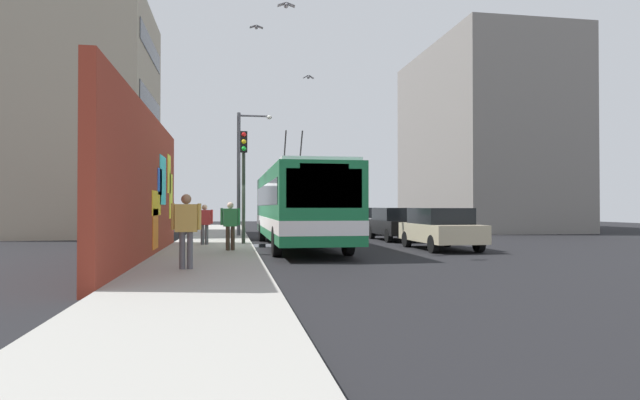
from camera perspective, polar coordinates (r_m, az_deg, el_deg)
ground_plane at (r=20.85m, az=-7.24°, el=-5.21°), size 80.00×80.00×0.00m
sidewalk_slab at (r=20.83m, az=-11.66°, el=-4.99°), size 48.00×3.20×0.15m
graffiti_wall at (r=16.50m, az=-18.26°, el=1.39°), size 13.01×0.32×4.45m
building_far_left at (r=33.15m, az=-24.30°, el=7.83°), size 8.90×7.54×13.07m
building_far_right at (r=40.03m, az=17.07°, el=6.22°), size 13.90×8.18×12.93m
city_bus at (r=21.28m, az=-2.42°, el=-0.45°), size 12.32×2.65×4.88m
parked_car_champagne at (r=20.62m, az=12.83°, el=-2.92°), size 4.29×1.93×1.58m
parked_car_black at (r=25.91m, az=8.06°, el=-2.49°), size 4.39×1.76×1.58m
parked_car_white at (r=31.96m, az=4.63°, el=-2.17°), size 4.48×1.76×1.58m
parked_car_silver at (r=37.44m, az=2.50°, el=-1.97°), size 4.19×1.82×1.58m
pedestrian_near_wall at (r=12.94m, az=-14.22°, el=-2.57°), size 0.24×0.70×1.77m
pedestrian_midblock at (r=21.15m, az=-12.33°, el=-2.27°), size 0.22×0.64×1.56m
pedestrian_at_curb at (r=18.23m, az=-9.64°, el=-2.36°), size 0.22×0.66×1.64m
traffic_light at (r=21.42m, az=-8.23°, el=3.40°), size 0.49×0.28×4.52m
street_lamp at (r=27.64m, az=-8.32°, el=3.80°), size 0.44×1.80×6.35m
flying_pigeons at (r=21.79m, az=-5.06°, el=17.93°), size 9.65×4.33×1.58m
curbside_puddle at (r=22.32m, az=-5.85°, el=-4.91°), size 2.09×2.09×0.00m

